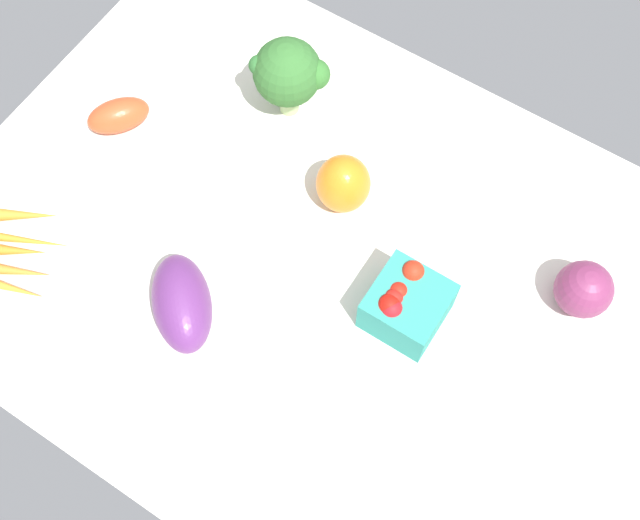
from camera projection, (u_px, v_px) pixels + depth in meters
tablecloth at (320, 269)px, 110.38cm from camera, size 104.00×76.00×2.00cm
broccoli_head at (289, 73)px, 112.56cm from camera, size 10.59×10.14×13.48cm
bell_pepper_orange at (343, 184)px, 109.56cm from camera, size 10.38×10.38×9.13cm
berry_basket at (406, 304)px, 103.01cm from camera, size 9.46×9.46×8.00cm
carrot_bunch at (1, 252)px, 108.87cm from camera, size 19.26×17.02×2.98cm
roma_tomato at (118, 116)px, 116.72cm from camera, size 9.33×10.25×4.87cm
eggplant at (182, 303)px, 103.18cm from camera, size 14.95×14.93×7.55cm
red_onion_near_basket at (584, 289)px, 103.95cm from camera, size 7.59×7.59×7.59cm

